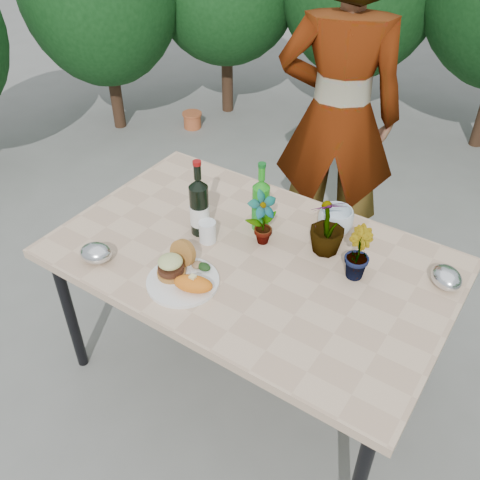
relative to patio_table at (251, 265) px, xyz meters
The scene contains 18 objects.
ground 0.69m from the patio_table, ahead, with size 80.00×80.00×0.00m, color slate.
patio_table is the anchor object (origin of this frame).
shrub_hedge 1.80m from the patio_table, 85.76° to the left, with size 6.82×5.22×2.46m.
dinner_plate 0.32m from the patio_table, 113.61° to the right, with size 0.28×0.28×0.01m, color white.
burger_stack 0.34m from the patio_table, 123.98° to the right, with size 0.11×0.16×0.11m.
sweet_potato 0.33m from the patio_table, 100.56° to the right, with size 0.15×0.08×0.06m, color orange.
grilled_veg 0.24m from the patio_table, 119.16° to the right, with size 0.08×0.05×0.03m.
wine_bottle 0.32m from the patio_table, behind, with size 0.08×0.08×0.35m.
sparkling_water 0.26m from the patio_table, 110.80° to the left, with size 0.08×0.08×0.32m.
plastic_cup 0.23m from the patio_table, behind, with size 0.07×0.07×0.10m, color white.
seedling_left 0.20m from the patio_table, 93.83° to the left, with size 0.13×0.09×0.24m, color #226021.
seedling_mid 0.45m from the patio_table, 17.50° to the left, with size 0.12×0.10×0.22m, color #215C1F.
seedling_right 0.36m from the patio_table, 39.29° to the left, with size 0.14×0.14×0.26m, color #215C1F.
blue_bowl 0.41m from the patio_table, 56.50° to the left, with size 0.15×0.15×0.12m, color silver.
foil_packet_left 0.63m from the patio_table, 142.91° to the right, with size 0.13×0.11×0.08m, color silver.
foil_packet_right 0.76m from the patio_table, 20.08° to the left, with size 0.13×0.11×0.08m, color silver.
person 1.07m from the patio_table, 97.10° to the left, with size 0.66×0.43×1.82m, color #9F634F.
terracotta_pot 2.75m from the patio_table, 133.76° to the left, with size 0.17×0.17×0.14m.
Camera 1 is at (0.89, -1.41, 2.15)m, focal length 40.00 mm.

